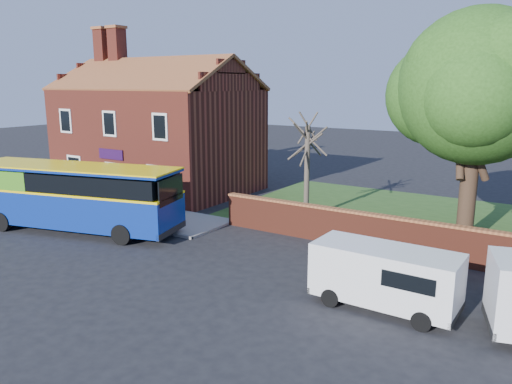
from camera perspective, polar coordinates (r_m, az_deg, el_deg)
The scene contains 10 objects.
ground at distance 21.60m, azimuth -18.31°, elevation -7.04°, with size 120.00×120.00×0.00m, color black.
pavement at distance 30.30m, azimuth -18.33°, elevation -1.40°, with size 18.00×3.50×0.12m, color gray.
kerb at distance 29.27m, azimuth -20.97°, elevation -2.05°, with size 18.00×0.15×0.14m, color slate.
grass_strip at distance 26.72m, azimuth 24.90°, elevation -3.83°, with size 26.00×12.00×0.04m, color #426B28.
shop_building at distance 33.59m, azimuth -11.12°, elevation 6.11°, with size 12.30×8.13×10.50m.
boundary_wall at distance 20.79m, azimuth 22.72°, elevation -5.78°, with size 22.00×0.38×1.60m.
bus at distance 25.36m, azimuth -20.65°, elevation -0.16°, with size 10.68×5.10×3.15m.
van_near at distance 16.22m, azimuth 14.57°, elevation -9.19°, with size 4.51×1.96×1.96m.
large_tree at distance 23.24m, azimuth 24.23°, elevation 10.37°, with size 8.22×6.50×10.03m.
bare_tree at distance 25.64m, azimuth 5.85°, elevation 2.78°, with size 1.97×2.35×5.26m.
Camera 1 is at (16.09, -12.62, 6.95)m, focal length 35.00 mm.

